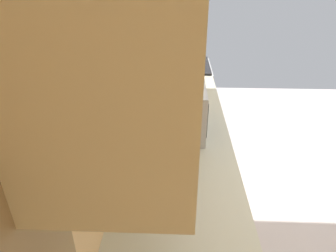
% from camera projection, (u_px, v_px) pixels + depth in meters
% --- Properties ---
extents(wall_back, '(4.13, 0.12, 2.65)m').
position_uv_depth(wall_back, '(121.00, 70.00, 1.82)').
color(wall_back, '#F0BD79').
rests_on(wall_back, ground_plane).
extents(counter_run, '(3.12, 0.65, 0.92)m').
position_uv_depth(counter_run, '(178.00, 229.00, 1.83)').
color(counter_run, beige).
rests_on(counter_run, ground_plane).
extents(oven_range, '(0.68, 0.66, 1.10)m').
position_uv_depth(oven_range, '(181.00, 103.00, 3.49)').
color(oven_range, '#B7BABF').
rests_on(oven_range, ground_plane).
extents(microwave, '(0.49, 0.36, 0.32)m').
position_uv_depth(microwave, '(177.00, 107.00, 1.94)').
color(microwave, '#B7BABF').
rests_on(microwave, counter_run).
extents(bowl, '(0.18, 0.18, 0.05)m').
position_uv_depth(bowl, '(184.00, 98.00, 2.40)').
color(bowl, gold).
rests_on(bowl, counter_run).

